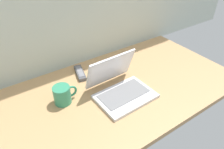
{
  "coord_description": "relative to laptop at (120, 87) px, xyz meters",
  "views": [
    {
      "loc": [
        -0.48,
        -0.76,
        0.8
      ],
      "look_at": [
        0.03,
        0.0,
        0.15
      ],
      "focal_mm": 33.47,
      "sensor_mm": 36.0,
      "label": 1
    }
  ],
  "objects": [
    {
      "name": "desk",
      "position": [
        -0.06,
        0.03,
        -0.06
      ],
      "size": [
        1.6,
        0.76,
        0.03
      ],
      "color": "tan",
      "rests_on": "ground"
    },
    {
      "name": "laptop",
      "position": [
        0.0,
        0.0,
        0.0
      ],
      "size": [
        0.32,
        0.3,
        0.21
      ],
      "color": "silver",
      "rests_on": "desk"
    },
    {
      "name": "coffee_mug",
      "position": [
        -0.29,
        0.11,
        0.01
      ],
      "size": [
        0.13,
        0.09,
        0.1
      ],
      "color": "#338C66",
      "rests_on": "desk"
    },
    {
      "name": "remote_control_near",
      "position": [
        -0.1,
        0.29,
        -0.03
      ],
      "size": [
        0.08,
        0.17,
        0.02
      ],
      "color": "#4C4C51",
      "rests_on": "desk"
    }
  ]
}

